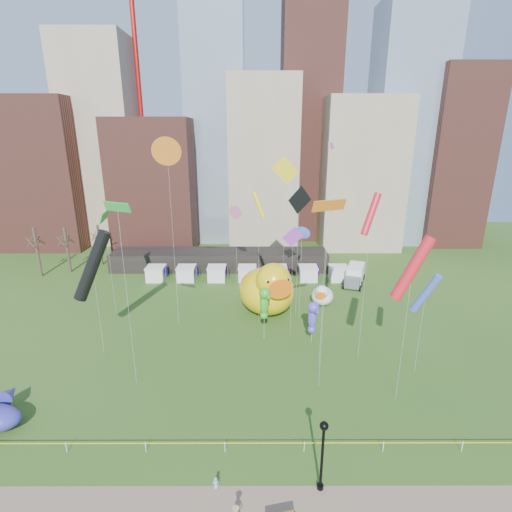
{
  "coord_description": "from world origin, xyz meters",
  "views": [
    {
      "loc": [
        2.29,
        -23.35,
        23.04
      ],
      "look_at": [
        2.38,
        11.39,
        12.0
      ],
      "focal_mm": 27.0,
      "sensor_mm": 36.0,
      "label": 1
    }
  ],
  "objects_px": {
    "seahorse_purple": "(313,315)",
    "toddler": "(216,483)",
    "big_duck": "(268,289)",
    "box_truck": "(355,275)",
    "small_duck": "(322,295)",
    "lamppost": "(323,448)",
    "seahorse_green": "(264,301)"
  },
  "relations": [
    {
      "from": "seahorse_green",
      "to": "box_truck",
      "type": "bearing_deg",
      "value": 26.61
    },
    {
      "from": "toddler",
      "to": "seahorse_green",
      "type": "bearing_deg",
      "value": 90.52
    },
    {
      "from": "big_duck",
      "to": "seahorse_purple",
      "type": "height_order",
      "value": "big_duck"
    },
    {
      "from": "small_duck",
      "to": "lamppost",
      "type": "distance_m",
      "value": 30.03
    },
    {
      "from": "small_duck",
      "to": "seahorse_purple",
      "type": "height_order",
      "value": "seahorse_purple"
    },
    {
      "from": "big_duck",
      "to": "box_truck",
      "type": "distance_m",
      "value": 18.23
    },
    {
      "from": "small_duck",
      "to": "box_truck",
      "type": "relative_size",
      "value": 0.65
    },
    {
      "from": "seahorse_purple",
      "to": "small_duck",
      "type": "bearing_deg",
      "value": 57.22
    },
    {
      "from": "big_duck",
      "to": "lamppost",
      "type": "relative_size",
      "value": 1.94
    },
    {
      "from": "big_duck",
      "to": "box_truck",
      "type": "height_order",
      "value": "big_duck"
    },
    {
      "from": "lamppost",
      "to": "big_duck",
      "type": "bearing_deg",
      "value": 95.79
    },
    {
      "from": "big_duck",
      "to": "small_duck",
      "type": "distance_m",
      "value": 8.43
    },
    {
      "from": "big_duck",
      "to": "lamppost",
      "type": "height_order",
      "value": "big_duck"
    },
    {
      "from": "toddler",
      "to": "big_duck",
      "type": "bearing_deg",
      "value": 91.75
    },
    {
      "from": "small_duck",
      "to": "seahorse_purple",
      "type": "relative_size",
      "value": 0.88
    },
    {
      "from": "small_duck",
      "to": "seahorse_green",
      "type": "bearing_deg",
      "value": -116.4
    },
    {
      "from": "seahorse_purple",
      "to": "box_truck",
      "type": "xyz_separation_m",
      "value": [
        9.59,
        18.75,
        -2.12
      ]
    },
    {
      "from": "box_truck",
      "to": "toddler",
      "type": "relative_size",
      "value": 7.51
    },
    {
      "from": "small_duck",
      "to": "lamppost",
      "type": "relative_size",
      "value": 0.81
    },
    {
      "from": "big_duck",
      "to": "seahorse_green",
      "type": "height_order",
      "value": "big_duck"
    },
    {
      "from": "toddler",
      "to": "box_truck",
      "type": "bearing_deg",
      "value": 74.62
    },
    {
      "from": "small_duck",
      "to": "toddler",
      "type": "distance_m",
      "value": 31.94
    },
    {
      "from": "seahorse_green",
      "to": "seahorse_purple",
      "type": "height_order",
      "value": "seahorse_green"
    },
    {
      "from": "seahorse_purple",
      "to": "toddler",
      "type": "bearing_deg",
      "value": -132.67
    },
    {
      "from": "small_duck",
      "to": "seahorse_green",
      "type": "relative_size",
      "value": 0.71
    },
    {
      "from": "lamppost",
      "to": "toddler",
      "type": "relative_size",
      "value": 6.04
    },
    {
      "from": "seahorse_green",
      "to": "box_truck",
      "type": "xyz_separation_m",
      "value": [
        15.04,
        17.68,
        -3.38
      ]
    },
    {
      "from": "lamppost",
      "to": "box_truck",
      "type": "distance_m",
      "value": 39.7
    },
    {
      "from": "box_truck",
      "to": "big_duck",
      "type": "bearing_deg",
      "value": -121.41
    },
    {
      "from": "small_duck",
      "to": "seahorse_purple",
      "type": "xyz_separation_m",
      "value": [
        -2.93,
        -10.41,
        2.07
      ]
    },
    {
      "from": "seahorse_purple",
      "to": "toddler",
      "type": "xyz_separation_m",
      "value": [
        -9.17,
        -19.14,
        -3.07
      ]
    },
    {
      "from": "box_truck",
      "to": "toddler",
      "type": "distance_m",
      "value": 42.29
    }
  ]
}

